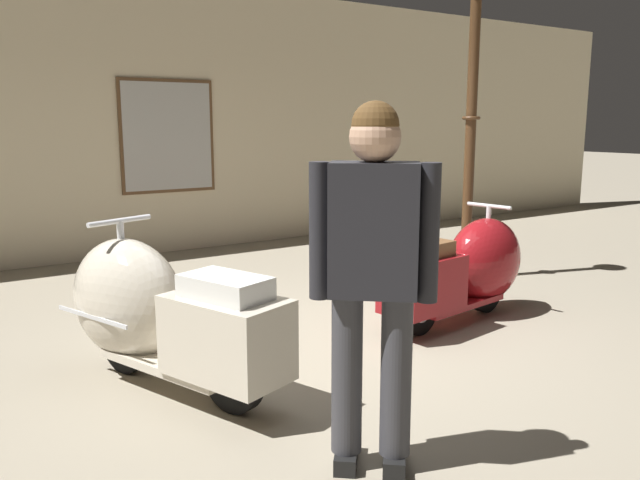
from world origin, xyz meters
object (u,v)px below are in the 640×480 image
Objects in this scene: scooter_1 at (467,269)px; lamppost at (472,91)px; visitor_0 at (373,264)px; scooter_0 at (155,312)px.

lamppost is at bearing 35.78° from scooter_1.
lamppost reaches higher than visitor_0.
lamppost is (3.75, 0.91, 1.50)m from scooter_0.
scooter_0 is at bearing 58.58° from visitor_0.
visitor_0 is at bearing -154.44° from scooter_1.
scooter_1 is at bearing -135.82° from lamppost.
scooter_0 is at bearing -166.27° from lamppost.
scooter_1 is (2.69, -0.11, -0.04)m from scooter_0.
visitor_0 is at bearing 178.63° from scooter_0.
lamppost is at bearing -96.02° from scooter_0.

